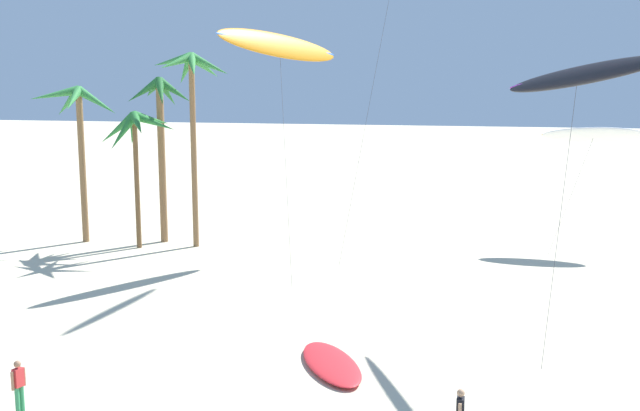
{
  "coord_description": "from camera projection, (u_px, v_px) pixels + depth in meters",
  "views": [
    {
      "loc": [
        7.58,
        -3.06,
        9.91
      ],
      "look_at": [
        3.55,
        16.21,
        6.58
      ],
      "focal_mm": 43.62,
      "sensor_mm": 36.0,
      "label": 1
    }
  ],
  "objects": [
    {
      "name": "palm_tree_3",
      "position": [
        136.0,
        133.0,
        43.84
      ],
      "size": [
        4.7,
        4.59,
        7.89
      ],
      "color": "brown",
      "rests_on": "ground"
    },
    {
      "name": "person_mid_field",
      "position": [
        19.0,
        384.0,
        22.93
      ],
      "size": [
        0.28,
        0.49,
        1.61
      ],
      "color": "#338E56",
      "rests_on": "ground"
    },
    {
      "name": "flying_kite_6",
      "position": [
        594.0,
        135.0,
        43.71
      ],
      "size": [
        5.75,
        3.37,
        7.21
      ],
      "color": "white",
      "rests_on": "ground"
    },
    {
      "name": "palm_tree_4",
      "position": [
        191.0,
        84.0,
        43.72
      ],
      "size": [
        4.8,
        4.54,
        11.16
      ],
      "color": "olive",
      "rests_on": "ground"
    },
    {
      "name": "palm_tree_1",
      "position": [
        79.0,
        116.0,
        45.28
      ],
      "size": [
        4.9,
        5.19,
        9.28
      ],
      "color": "olive",
      "rests_on": "ground"
    },
    {
      "name": "flying_kite_8",
      "position": [
        280.0,
        45.0,
        40.56
      ],
      "size": [
        5.31,
        9.69,
        12.6
      ],
      "color": "orange",
      "rests_on": "ground"
    },
    {
      "name": "grounded_kite_0",
      "position": [
        331.0,
        363.0,
        26.58
      ],
      "size": [
        3.48,
        4.65,
        0.28
      ],
      "color": "red",
      "rests_on": "ground"
    },
    {
      "name": "flying_kite_4",
      "position": [
        578.0,
        76.0,
        26.59
      ],
      "size": [
        5.03,
        8.4,
        10.85
      ],
      "color": "black",
      "rests_on": "ground"
    },
    {
      "name": "palm_tree_2",
      "position": [
        161.0,
        116.0,
        45.43
      ],
      "size": [
        3.84,
        3.64,
        9.78
      ],
      "color": "olive",
      "rests_on": "ground"
    }
  ]
}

